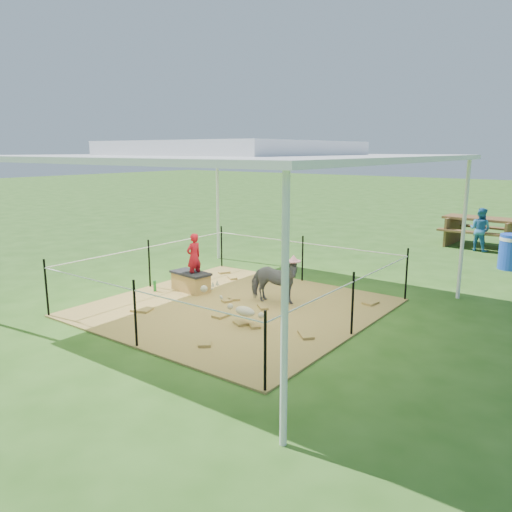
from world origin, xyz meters
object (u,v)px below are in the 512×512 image
Objects in this scene: foal at (245,309)px; distant_person at (480,230)px; green_bottle at (155,286)px; pony at (274,281)px; woman at (194,252)px; picnic_table_near at (481,232)px; straw_bale at (191,282)px; trash_barrel at (511,252)px.

distant_person reaches higher than foal.
pony is at bearing 17.56° from green_bottle.
woman is 4.32× the size of green_bottle.
distant_person is at bearing 162.59° from woman.
picnic_table_near is at bearing -66.70° from distant_person.
straw_bale is at bearing 80.16° from distant_person.
straw_bale is at bearing 88.36° from pony.
distant_person is (0.10, -0.67, 0.17)m from picnic_table_near.
green_bottle is at bearing -140.71° from straw_bale.
woman is 2.27m from foal.
woman reaches higher than straw_bale.
trash_barrel is (5.23, 6.37, 0.28)m from green_bottle.
woman is at bearing 80.77° from distant_person.
trash_barrel is (2.59, 6.86, 0.12)m from foal.
woman is at bearing -127.75° from trash_barrel.
green_bottle is at bearing 96.71° from pony.
distant_person is at bearing -78.27° from picnic_table_near.
trash_barrel reaches higher than foal.
pony is at bearing 109.74° from foal.
straw_bale is at bearing -128.35° from trash_barrel.
straw_bale is 0.78× the size of pony.
straw_bale is 7.55m from trash_barrel.
foal is 0.80× the size of distant_person.
pony is at bearing 9.21° from straw_bale.
woman is at bearing 88.89° from pony.
green_bottle is 0.26× the size of trash_barrel.
foal reaches higher than green_bottle.
picnic_table_near is 0.70m from distant_person.
straw_bale is 0.79× the size of foal.
foal is 9.51m from picnic_table_near.
trash_barrel is 0.40× the size of picnic_table_near.
distant_person reaches higher than green_bottle.
foal is 0.47× the size of picnic_table_near.
distant_person is at bearing 65.50° from straw_bale.
straw_bale is at bearing 161.58° from foal.
pony reaches higher than picnic_table_near.
trash_barrel is (2.89, 5.63, -0.03)m from pony.
foal is at bearing -10.64° from green_bottle.
distant_person reaches higher than pony.
pony is at bearing 106.23° from woman.
woman is 0.45× the size of picnic_table_near.
pony is 6.33m from trash_barrel.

